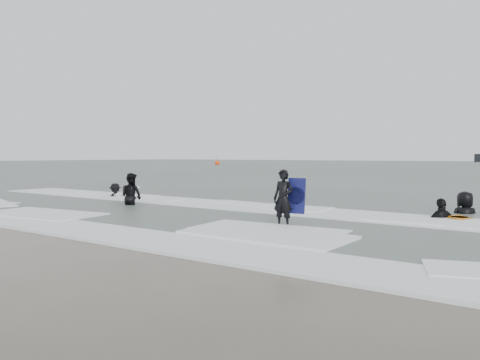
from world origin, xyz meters
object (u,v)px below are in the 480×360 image
Objects in this scene: surfer_right_near at (442,220)px; surfer_centre at (283,227)px; surfer_wading at (131,206)px; surfer_right_far at (465,215)px; surfer_breaker at (115,198)px; buoy at (217,163)px.

surfer_centre is at bearing 5.40° from surfer_right_near.
surfer_wading is 11.78m from surfer_right_far.
surfer_right_far is at bearing -160.94° from surfer_wading.
surfer_wading is at bearing 170.61° from surfer_centre.
surfer_wading is (-7.43, 1.14, 0.00)m from surfer_centre.
surfer_right_near is 1.68m from surfer_right_far.
surfer_centre is at bearing 167.52° from surfer_wading.
surfer_wading reaches higher than surfer_breaker.
surfer_breaker is at bearing -25.75° from surfer_right_far.
buoy is at bearing 129.59° from surfer_centre.
surfer_right_near is 0.94× the size of surfer_right_far.
surfer_right_near is 81.21m from buoy.
buoy reaches higher than surfer_wading.
surfer_right_near reaches higher than surfer_breaker.
surfer_right_near is (10.53, 2.92, 0.00)m from surfer_wading.
buoy reaches higher than surfer_centre.
surfer_centre is 0.82× the size of surfer_right_far.
surfer_right_far is (0.32, 1.65, 0.00)m from surfer_right_near.
surfer_right_far reaches higher than surfer_breaker.
surfer_right_far is 1.17× the size of buoy.
surfer_breaker is 0.85× the size of surfer_right_near.
surfer_centre is 1.04× the size of surfer_breaker.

